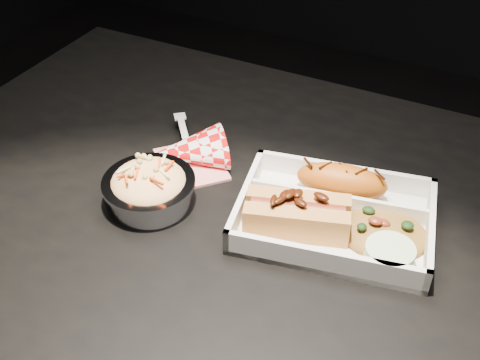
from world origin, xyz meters
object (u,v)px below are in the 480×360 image
at_px(foil_coleslaw_cup, 149,186).
at_px(hotdog, 297,213).
at_px(napkin_fork, 188,151).
at_px(fried_pastry, 342,181).
at_px(dining_table, 277,278).
at_px(food_tray, 334,219).

bearing_deg(foil_coleslaw_cup, hotdog, 10.49).
xyz_separation_m(hotdog, napkin_fork, (-0.21, 0.07, -0.02)).
height_order(fried_pastry, hotdog, hotdog).
distance_m(dining_table, food_tray, 0.12).
relative_size(fried_pastry, hotdog, 0.86).
xyz_separation_m(dining_table, napkin_fork, (-0.19, 0.08, 0.11)).
xyz_separation_m(fried_pastry, napkin_fork, (-0.23, -0.02, -0.01)).
height_order(fried_pastry, napkin_fork, napkin_fork).
relative_size(dining_table, napkin_fork, 7.36).
distance_m(fried_pastry, foil_coleslaw_cup, 0.26).
bearing_deg(dining_table, fried_pastry, 63.88).
height_order(food_tray, hotdog, hotdog).
bearing_deg(food_tray, fried_pastry, 90.00).
relative_size(foil_coleslaw_cup, napkin_fork, 0.77).
xyz_separation_m(food_tray, foil_coleslaw_cup, (-0.24, -0.07, 0.02)).
bearing_deg(fried_pastry, dining_table, -116.12).
distance_m(food_tray, foil_coleslaw_cup, 0.25).
relative_size(dining_table, foil_coleslaw_cup, 9.50).
bearing_deg(dining_table, food_tray, 36.43).
bearing_deg(fried_pastry, hotdog, -107.77).
bearing_deg(hotdog, food_tray, 23.98).
xyz_separation_m(fried_pastry, hotdog, (-0.03, -0.09, 0.00)).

